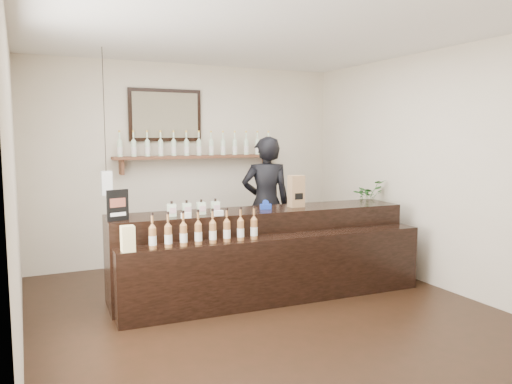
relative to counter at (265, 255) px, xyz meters
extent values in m
plane|color=black|center=(-0.26, -0.57, -0.45)|extent=(5.00, 5.00, 0.00)
plane|color=beige|center=(-0.26, 1.93, 0.95)|extent=(4.50, 0.00, 4.50)
plane|color=beige|center=(-0.26, -3.07, 0.95)|extent=(4.50, 0.00, 4.50)
plane|color=beige|center=(-2.51, -0.57, 0.95)|extent=(0.00, 5.00, 5.00)
plane|color=beige|center=(1.99, -0.57, 0.95)|extent=(0.00, 5.00, 5.00)
plane|color=white|center=(-0.26, -0.57, 2.35)|extent=(5.00, 5.00, 0.00)
cube|color=#58311E|center=(-0.16, 1.80, 1.05)|extent=(2.40, 0.25, 0.04)
cube|color=#58311E|center=(-1.24, 1.83, 0.93)|extent=(0.04, 0.20, 0.20)
cube|color=#58311E|center=(0.92, 1.83, 0.93)|extent=(0.04, 0.20, 0.20)
cube|color=black|center=(-0.61, 1.90, 1.63)|extent=(1.02, 0.04, 0.72)
cube|color=#4B4330|center=(-0.61, 1.87, 1.63)|extent=(0.92, 0.01, 0.62)
cube|color=white|center=(-1.56, 1.03, 0.80)|extent=(0.12, 0.12, 0.28)
cylinder|color=black|center=(-1.56, 1.03, 1.64)|extent=(0.01, 0.01, 1.41)
cylinder|color=#D5F3CC|center=(-1.26, 1.80, 1.17)|extent=(0.07, 0.07, 0.20)
cone|color=#D5F3CC|center=(-1.26, 1.80, 1.30)|extent=(0.07, 0.07, 0.05)
cylinder|color=#D5F3CC|center=(-1.26, 1.80, 1.36)|extent=(0.02, 0.02, 0.07)
cylinder|color=gold|center=(-1.26, 1.80, 1.40)|extent=(0.03, 0.03, 0.02)
cylinder|color=white|center=(-1.26, 1.80, 1.15)|extent=(0.07, 0.07, 0.09)
cylinder|color=#D5F3CC|center=(-1.08, 1.80, 1.17)|extent=(0.07, 0.07, 0.20)
cone|color=#D5F3CC|center=(-1.08, 1.80, 1.30)|extent=(0.07, 0.07, 0.05)
cylinder|color=#D5F3CC|center=(-1.08, 1.80, 1.36)|extent=(0.02, 0.02, 0.07)
cylinder|color=gold|center=(-1.08, 1.80, 1.40)|extent=(0.03, 0.03, 0.02)
cylinder|color=white|center=(-1.08, 1.80, 1.15)|extent=(0.07, 0.07, 0.09)
cylinder|color=#D5F3CC|center=(-0.90, 1.80, 1.17)|extent=(0.07, 0.07, 0.20)
cone|color=#D5F3CC|center=(-0.90, 1.80, 1.30)|extent=(0.07, 0.07, 0.05)
cylinder|color=#D5F3CC|center=(-0.90, 1.80, 1.36)|extent=(0.02, 0.02, 0.07)
cylinder|color=gold|center=(-0.90, 1.80, 1.40)|extent=(0.03, 0.03, 0.02)
cylinder|color=white|center=(-0.90, 1.80, 1.15)|extent=(0.07, 0.07, 0.09)
cylinder|color=#D5F3CC|center=(-0.71, 1.80, 1.17)|extent=(0.07, 0.07, 0.20)
cone|color=#D5F3CC|center=(-0.71, 1.80, 1.30)|extent=(0.07, 0.07, 0.05)
cylinder|color=#D5F3CC|center=(-0.71, 1.80, 1.36)|extent=(0.02, 0.02, 0.07)
cylinder|color=gold|center=(-0.71, 1.80, 1.40)|extent=(0.03, 0.03, 0.02)
cylinder|color=white|center=(-0.71, 1.80, 1.15)|extent=(0.07, 0.07, 0.09)
cylinder|color=#D5F3CC|center=(-0.53, 1.80, 1.17)|extent=(0.07, 0.07, 0.20)
cone|color=#D5F3CC|center=(-0.53, 1.80, 1.30)|extent=(0.07, 0.07, 0.05)
cylinder|color=#D5F3CC|center=(-0.53, 1.80, 1.36)|extent=(0.02, 0.02, 0.07)
cylinder|color=gold|center=(-0.53, 1.80, 1.40)|extent=(0.03, 0.03, 0.02)
cylinder|color=white|center=(-0.53, 1.80, 1.15)|extent=(0.07, 0.07, 0.09)
cylinder|color=#D5F3CC|center=(-0.35, 1.80, 1.17)|extent=(0.07, 0.07, 0.20)
cone|color=#D5F3CC|center=(-0.35, 1.80, 1.30)|extent=(0.07, 0.07, 0.05)
cylinder|color=#D5F3CC|center=(-0.35, 1.80, 1.36)|extent=(0.02, 0.02, 0.07)
cylinder|color=gold|center=(-0.35, 1.80, 1.40)|extent=(0.03, 0.03, 0.02)
cylinder|color=white|center=(-0.35, 1.80, 1.15)|extent=(0.07, 0.07, 0.09)
cylinder|color=#D5F3CC|center=(-0.16, 1.80, 1.17)|extent=(0.07, 0.07, 0.20)
cone|color=#D5F3CC|center=(-0.16, 1.80, 1.30)|extent=(0.07, 0.07, 0.05)
cylinder|color=#D5F3CC|center=(-0.16, 1.80, 1.36)|extent=(0.02, 0.02, 0.07)
cylinder|color=gold|center=(-0.16, 1.80, 1.40)|extent=(0.03, 0.03, 0.02)
cylinder|color=white|center=(-0.16, 1.80, 1.15)|extent=(0.07, 0.07, 0.09)
cylinder|color=#D5F3CC|center=(0.02, 1.80, 1.17)|extent=(0.07, 0.07, 0.20)
cone|color=#D5F3CC|center=(0.02, 1.80, 1.30)|extent=(0.07, 0.07, 0.05)
cylinder|color=#D5F3CC|center=(0.02, 1.80, 1.36)|extent=(0.02, 0.02, 0.07)
cylinder|color=gold|center=(0.02, 1.80, 1.40)|extent=(0.03, 0.03, 0.02)
cylinder|color=white|center=(0.02, 1.80, 1.15)|extent=(0.07, 0.07, 0.09)
cylinder|color=#D5F3CC|center=(0.20, 1.80, 1.17)|extent=(0.07, 0.07, 0.20)
cone|color=#D5F3CC|center=(0.20, 1.80, 1.30)|extent=(0.07, 0.07, 0.05)
cylinder|color=#D5F3CC|center=(0.20, 1.80, 1.36)|extent=(0.02, 0.02, 0.07)
cylinder|color=gold|center=(0.20, 1.80, 1.40)|extent=(0.03, 0.03, 0.02)
cylinder|color=white|center=(0.20, 1.80, 1.15)|extent=(0.07, 0.07, 0.09)
cylinder|color=#D5F3CC|center=(0.39, 1.80, 1.17)|extent=(0.07, 0.07, 0.20)
cone|color=#D5F3CC|center=(0.39, 1.80, 1.30)|extent=(0.07, 0.07, 0.05)
cylinder|color=#D5F3CC|center=(0.39, 1.80, 1.36)|extent=(0.02, 0.02, 0.07)
cylinder|color=gold|center=(0.39, 1.80, 1.40)|extent=(0.03, 0.03, 0.02)
cylinder|color=white|center=(0.39, 1.80, 1.15)|extent=(0.07, 0.07, 0.09)
cylinder|color=#D5F3CC|center=(0.57, 1.80, 1.17)|extent=(0.07, 0.07, 0.20)
cone|color=#D5F3CC|center=(0.57, 1.80, 1.30)|extent=(0.07, 0.07, 0.05)
cylinder|color=#D5F3CC|center=(0.57, 1.80, 1.36)|extent=(0.02, 0.02, 0.07)
cylinder|color=gold|center=(0.57, 1.80, 1.40)|extent=(0.03, 0.03, 0.02)
cylinder|color=white|center=(0.57, 1.80, 1.15)|extent=(0.07, 0.07, 0.09)
cylinder|color=#D5F3CC|center=(0.75, 1.80, 1.17)|extent=(0.07, 0.07, 0.20)
cone|color=#D5F3CC|center=(0.75, 1.80, 1.30)|extent=(0.07, 0.07, 0.05)
cylinder|color=#D5F3CC|center=(0.75, 1.80, 1.36)|extent=(0.02, 0.02, 0.07)
cylinder|color=gold|center=(0.75, 1.80, 1.40)|extent=(0.03, 0.03, 0.02)
cylinder|color=white|center=(0.75, 1.80, 1.15)|extent=(0.07, 0.07, 0.09)
cylinder|color=#D5F3CC|center=(0.94, 1.80, 1.17)|extent=(0.07, 0.07, 0.20)
cone|color=#D5F3CC|center=(0.94, 1.80, 1.30)|extent=(0.07, 0.07, 0.05)
cylinder|color=#D5F3CC|center=(0.94, 1.80, 1.36)|extent=(0.02, 0.02, 0.07)
cylinder|color=gold|center=(0.94, 1.80, 1.40)|extent=(0.03, 0.03, 0.02)
cylinder|color=white|center=(0.94, 1.80, 1.15)|extent=(0.07, 0.07, 0.09)
cube|color=black|center=(0.01, 0.13, 0.03)|extent=(3.47, 0.76, 0.96)
cube|color=black|center=(0.01, -0.33, -0.09)|extent=(3.45, 0.46, 0.73)
cube|color=white|center=(-0.95, -0.10, 0.54)|extent=(0.10, 0.04, 0.05)
cube|color=white|center=(-0.60, -0.10, 0.54)|extent=(0.10, 0.04, 0.05)
cube|color=beige|center=(-1.59, -0.33, 0.34)|extent=(0.12, 0.12, 0.12)
cube|color=beige|center=(-1.59, -0.33, 0.46)|extent=(0.12, 0.12, 0.12)
cube|color=#D5F3CC|center=(-1.06, 0.08, 0.58)|extent=(0.08, 0.08, 0.13)
cube|color=beige|center=(-1.06, 0.03, 0.58)|extent=(0.07, 0.00, 0.06)
cylinder|color=black|center=(-1.06, 0.08, 0.66)|extent=(0.02, 0.02, 0.03)
cube|color=#D5F3CC|center=(-0.89, 0.08, 0.58)|extent=(0.08, 0.08, 0.13)
cube|color=beige|center=(-0.89, 0.03, 0.58)|extent=(0.07, 0.00, 0.06)
cylinder|color=black|center=(-0.89, 0.08, 0.66)|extent=(0.02, 0.02, 0.03)
cube|color=#D5F3CC|center=(-0.73, 0.08, 0.58)|extent=(0.08, 0.08, 0.13)
cube|color=beige|center=(-0.73, 0.03, 0.58)|extent=(0.07, 0.00, 0.06)
cylinder|color=black|center=(-0.73, 0.08, 0.66)|extent=(0.02, 0.02, 0.03)
cube|color=#D5F3CC|center=(-0.57, 0.08, 0.58)|extent=(0.08, 0.08, 0.13)
cube|color=beige|center=(-0.57, 0.03, 0.58)|extent=(0.07, 0.00, 0.06)
cylinder|color=black|center=(-0.57, 0.08, 0.66)|extent=(0.02, 0.02, 0.03)
cylinder|color=#9B6334|center=(-1.36, -0.33, 0.38)|extent=(0.07, 0.07, 0.20)
cone|color=#9B6334|center=(-1.36, -0.33, 0.51)|extent=(0.07, 0.07, 0.05)
cylinder|color=#9B6334|center=(-1.36, -0.33, 0.57)|extent=(0.02, 0.02, 0.07)
cylinder|color=black|center=(-1.36, -0.33, 0.61)|extent=(0.03, 0.03, 0.02)
cylinder|color=white|center=(-1.36, -0.33, 0.36)|extent=(0.07, 0.07, 0.09)
cylinder|color=#9B6334|center=(-1.21, -0.33, 0.38)|extent=(0.07, 0.07, 0.20)
cone|color=#9B6334|center=(-1.21, -0.33, 0.51)|extent=(0.07, 0.07, 0.05)
cylinder|color=#9B6334|center=(-1.21, -0.33, 0.57)|extent=(0.02, 0.02, 0.07)
cylinder|color=black|center=(-1.21, -0.33, 0.61)|extent=(0.03, 0.03, 0.02)
cylinder|color=white|center=(-1.21, -0.33, 0.36)|extent=(0.07, 0.07, 0.09)
cylinder|color=#9B6334|center=(-1.06, -0.33, 0.38)|extent=(0.07, 0.07, 0.20)
cone|color=#9B6334|center=(-1.06, -0.33, 0.51)|extent=(0.07, 0.07, 0.05)
cylinder|color=#9B6334|center=(-1.06, -0.33, 0.57)|extent=(0.02, 0.02, 0.07)
cylinder|color=black|center=(-1.06, -0.33, 0.61)|extent=(0.03, 0.03, 0.02)
cylinder|color=white|center=(-1.06, -0.33, 0.36)|extent=(0.07, 0.07, 0.09)
cylinder|color=#9B6334|center=(-0.90, -0.33, 0.38)|extent=(0.07, 0.07, 0.20)
cone|color=#9B6334|center=(-0.90, -0.33, 0.51)|extent=(0.07, 0.07, 0.05)
cylinder|color=#9B6334|center=(-0.90, -0.33, 0.57)|extent=(0.02, 0.02, 0.07)
cylinder|color=black|center=(-0.90, -0.33, 0.61)|extent=(0.03, 0.03, 0.02)
cylinder|color=white|center=(-0.90, -0.33, 0.36)|extent=(0.07, 0.07, 0.09)
cylinder|color=#9B6334|center=(-0.75, -0.33, 0.38)|extent=(0.07, 0.07, 0.20)
cone|color=#9B6334|center=(-0.75, -0.33, 0.51)|extent=(0.07, 0.07, 0.05)
cylinder|color=#9B6334|center=(-0.75, -0.33, 0.57)|extent=(0.02, 0.02, 0.07)
cylinder|color=black|center=(-0.75, -0.33, 0.61)|extent=(0.03, 0.03, 0.02)
cylinder|color=white|center=(-0.75, -0.33, 0.36)|extent=(0.07, 0.07, 0.09)
cylinder|color=#9B6334|center=(-0.60, -0.33, 0.38)|extent=(0.07, 0.07, 0.20)
cone|color=#9B6334|center=(-0.60, -0.33, 0.51)|extent=(0.07, 0.07, 0.05)
cylinder|color=#9B6334|center=(-0.60, -0.33, 0.57)|extent=(0.02, 0.02, 0.07)
cylinder|color=black|center=(-0.60, -0.33, 0.61)|extent=(0.03, 0.03, 0.02)
cylinder|color=white|center=(-0.60, -0.33, 0.36)|extent=(0.07, 0.07, 0.09)
cylinder|color=#9B6334|center=(-0.45, -0.33, 0.38)|extent=(0.07, 0.07, 0.20)
cone|color=#9B6334|center=(-0.45, -0.33, 0.51)|extent=(0.07, 0.07, 0.05)
cylinder|color=#9B6334|center=(-0.45, -0.33, 0.57)|extent=(0.02, 0.02, 0.07)
cylinder|color=black|center=(-0.45, -0.33, 0.61)|extent=(0.03, 0.03, 0.02)
cylinder|color=white|center=(-0.45, -0.33, 0.36)|extent=(0.07, 0.07, 0.09)
cylinder|color=#9B6334|center=(-0.30, -0.33, 0.38)|extent=(0.07, 0.07, 0.20)
cone|color=#9B6334|center=(-0.30, -0.33, 0.51)|extent=(0.07, 0.07, 0.05)
cylinder|color=#9B6334|center=(-0.30, -0.33, 0.57)|extent=(0.02, 0.02, 0.07)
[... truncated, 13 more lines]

